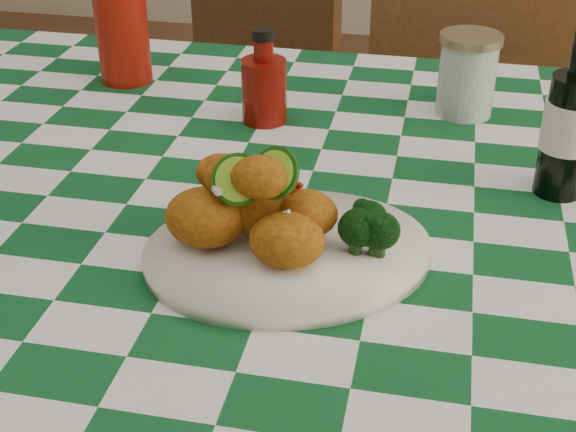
% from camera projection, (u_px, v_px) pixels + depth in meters
% --- Properties ---
extents(dining_table, '(1.66, 1.06, 0.79)m').
position_uv_depth(dining_table, '(301.00, 426.00, 1.19)').
color(dining_table, '#0F4D22').
rests_on(dining_table, ground).
extents(plate, '(0.38, 0.34, 0.02)m').
position_uv_depth(plate, '(288.00, 253.00, 0.86)').
color(plate, white).
rests_on(plate, dining_table).
extents(fried_chicken_pile, '(0.16, 0.12, 0.10)m').
position_uv_depth(fried_chicken_pile, '(263.00, 201.00, 0.83)').
color(fried_chicken_pile, '#AE6410').
rests_on(fried_chicken_pile, plate).
extents(broccoli_side, '(0.07, 0.07, 0.06)m').
position_uv_depth(broccoli_side, '(368.00, 226.00, 0.83)').
color(broccoli_side, black).
rests_on(broccoli_side, plate).
extents(red_tumbler, '(0.10, 0.10, 0.14)m').
position_uv_depth(red_tumbler, '(123.00, 37.00, 1.27)').
color(red_tumbler, '#951308').
rests_on(red_tumbler, dining_table).
extents(ketchup_bottle, '(0.07, 0.07, 0.14)m').
position_uv_depth(ketchup_bottle, '(264.00, 76.00, 1.14)').
color(ketchup_bottle, '#6D0C05').
rests_on(ketchup_bottle, dining_table).
extents(mason_jar, '(0.12, 0.12, 0.12)m').
position_uv_depth(mason_jar, '(467.00, 75.00, 1.16)').
color(mason_jar, '#B2BCBA').
rests_on(mason_jar, dining_table).
extents(beer_bottle, '(0.06, 0.06, 0.22)m').
position_uv_depth(beer_bottle, '(572.00, 109.00, 0.93)').
color(beer_bottle, black).
rests_on(beer_bottle, dining_table).
extents(wooden_chair_left, '(0.50, 0.51, 0.85)m').
position_uv_depth(wooden_chair_left, '(223.00, 162.00, 1.85)').
color(wooden_chair_left, '#472814').
rests_on(wooden_chair_left, ground).
extents(wooden_chair_right, '(0.50, 0.52, 1.02)m').
position_uv_depth(wooden_chair_right, '(472.00, 164.00, 1.65)').
color(wooden_chair_right, '#472814').
rests_on(wooden_chair_right, ground).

